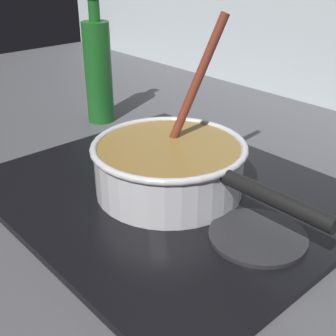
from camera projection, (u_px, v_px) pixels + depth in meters
name	position (u px, v px, depth m)	size (l,w,h in m)	color
ground	(69.00, 254.00, 0.64)	(2.40, 1.60, 0.04)	#4C4C51
hob_plate	(168.00, 192.00, 0.74)	(0.56, 0.48, 0.01)	black
burner_ring	(168.00, 187.00, 0.74)	(0.17, 0.17, 0.01)	#592D0C
spare_burner	(258.00, 236.00, 0.62)	(0.14, 0.14, 0.01)	#262628
cooking_pan	(169.00, 165.00, 0.72)	(0.41, 0.25, 0.27)	silver
oil_bottle	(98.00, 70.00, 1.00)	(0.06, 0.06, 0.28)	#19591E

